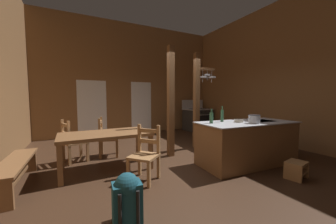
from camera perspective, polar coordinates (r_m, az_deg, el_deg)
ground_plane at (r=4.44m, az=3.99°, el=-15.14°), size 7.63×8.40×0.10m
wall_back at (r=7.80m, az=-10.71°, el=9.67°), size 7.63×0.14×4.31m
wall_right at (r=6.70m, az=31.14°, el=9.97°), size 0.14×8.40×4.31m
glazed_door_back_left at (r=7.43m, az=-21.89°, el=0.96°), size 1.00×0.01×2.05m
glazed_panel_back_right at (r=7.81m, az=-8.03°, el=1.39°), size 0.84×0.01×2.05m
kitchen_island at (r=4.48m, az=22.63°, el=-8.56°), size 2.20×1.05×0.91m
stove_range at (r=8.38m, az=8.87°, el=-2.14°), size 1.18×0.88×1.32m
support_post_with_pot_rack at (r=5.41m, az=8.99°, el=4.39°), size 0.70×0.24×2.66m
support_post_center at (r=4.56m, az=0.82°, el=3.11°), size 0.14×0.14×2.66m
step_stool at (r=4.17m, az=34.24°, el=-13.93°), size 0.41×0.35×0.30m
dining_table at (r=3.96m, az=-18.24°, el=-7.24°), size 1.72×0.94×0.74m
ladderback_chair_near_window at (r=4.87m, az=-18.05°, el=-7.44°), size 0.53×0.53×0.95m
ladderback_chair_by_post at (r=3.38m, az=-6.87°, el=-12.54°), size 0.62×0.62×0.95m
ladderback_chair_at_table_end at (r=4.73m, az=-26.84°, el=-8.08°), size 0.56×0.56×0.95m
bench_along_left_wall at (r=3.94m, az=-39.09°, el=-13.21°), size 0.39×1.54×0.44m
backpack at (r=2.38m, az=-12.28°, el=-23.87°), size 0.34×0.32×0.60m
stockpot_on_counter at (r=4.19m, az=24.59°, el=-1.97°), size 0.30×0.23×0.17m
mixing_bowl_on_counter at (r=4.27m, az=20.57°, el=-2.48°), size 0.18×0.18×0.06m
bottle_tall_on_counter at (r=3.93m, az=12.96°, el=-1.64°), size 0.07×0.07×0.29m
bottle_short_on_counter at (r=4.22m, az=16.02°, el=-1.03°), size 0.06×0.06×0.34m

